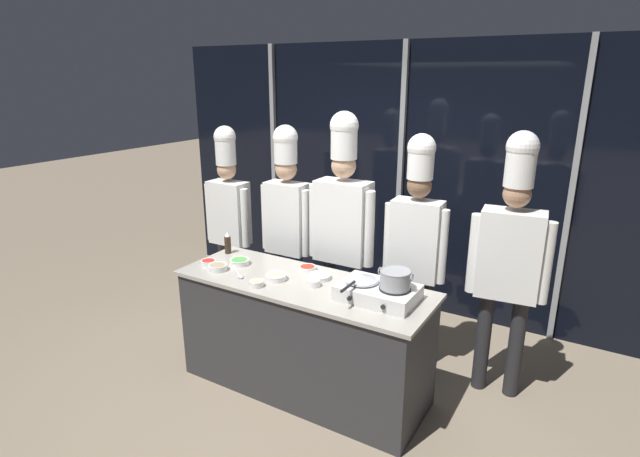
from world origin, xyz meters
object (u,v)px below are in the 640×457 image
at_px(prep_bowl_shrimp, 276,277).
at_px(prep_bowl_mushrooms, 218,267).
at_px(prep_bowl_bell_pepper, 208,262).
at_px(prep_bowl_noodles, 314,283).
at_px(prep_bowl_chili_flakes, 307,268).
at_px(squeeze_bottle_soy, 228,243).
at_px(chef_sous, 287,213).
at_px(prep_bowl_bean_sprouts, 319,276).
at_px(serving_spoon_slotted, 239,275).
at_px(chef_line, 343,219).
at_px(stock_pot, 395,279).
at_px(prep_bowl_scallions, 240,261).
at_px(chef_apprentice, 510,251).
at_px(chef_head, 229,209).
at_px(prep_bowl_ginger, 257,283).
at_px(frying_pan, 362,278).
at_px(portable_stove, 378,292).
at_px(chef_pastry, 416,235).

height_order(prep_bowl_shrimp, prep_bowl_mushrooms, prep_bowl_mushrooms).
distance_m(prep_bowl_bell_pepper, prep_bowl_noodles, 0.96).
distance_m(prep_bowl_shrimp, prep_bowl_chili_flakes, 0.29).
xyz_separation_m(squeeze_bottle_soy, prep_bowl_chili_flakes, (0.80, 0.02, -0.07)).
distance_m(prep_bowl_mushrooms, prep_bowl_chili_flakes, 0.71).
height_order(prep_bowl_chili_flakes, chef_sous, chef_sous).
bearing_deg(prep_bowl_bean_sprouts, chef_sous, 140.08).
relative_size(serving_spoon_slotted, chef_line, 0.09).
height_order(stock_pot, squeeze_bottle_soy, stock_pot).
height_order(prep_bowl_bean_sprouts, prep_bowl_scallions, prep_bowl_scallions).
relative_size(chef_sous, chef_apprentice, 0.97).
distance_m(prep_bowl_bean_sprouts, chef_head, 1.53).
height_order(prep_bowl_ginger, chef_head, chef_head).
xyz_separation_m(prep_bowl_shrimp, chef_head, (-1.13, 0.78, 0.19)).
height_order(prep_bowl_mushrooms, prep_bowl_scallions, prep_bowl_mushrooms).
bearing_deg(prep_bowl_bell_pepper, chef_line, 43.49).
height_order(frying_pan, chef_head, chef_head).
height_order(portable_stove, prep_bowl_mushrooms, portable_stove).
height_order(prep_bowl_chili_flakes, prep_bowl_noodles, prep_bowl_noodles).
distance_m(stock_pot, chef_head, 2.16).
bearing_deg(prep_bowl_bean_sprouts, prep_bowl_shrimp, -145.74).
bearing_deg(prep_bowl_scallions, prep_bowl_bean_sprouts, 6.29).
bearing_deg(prep_bowl_chili_flakes, prep_bowl_shrimp, -110.22).
distance_m(portable_stove, prep_bowl_noodles, 0.49).
height_order(prep_bowl_chili_flakes, chef_pastry, chef_pastry).
xyz_separation_m(prep_bowl_chili_flakes, chef_apprentice, (1.40, 0.53, 0.24)).
distance_m(prep_bowl_mushrooms, chef_head, 1.08).
relative_size(stock_pot, squeeze_bottle_soy, 1.21).
distance_m(frying_pan, chef_head, 1.94).
bearing_deg(prep_bowl_mushrooms, prep_bowl_chili_flakes, 30.74).
relative_size(prep_bowl_bell_pepper, prep_bowl_noodles, 1.33).
bearing_deg(prep_bowl_chili_flakes, prep_bowl_noodles, -49.15).
bearing_deg(prep_bowl_noodles, chef_head, 152.79).
bearing_deg(chef_apprentice, chef_pastry, -6.90).
bearing_deg(prep_bowl_noodles, stock_pot, 3.58).
relative_size(prep_bowl_bean_sprouts, chef_sous, 0.09).
xyz_separation_m(prep_bowl_chili_flakes, prep_bowl_noodles, (0.20, -0.24, 0.01)).
bearing_deg(portable_stove, prep_bowl_ginger, -163.21).
distance_m(portable_stove, prep_bowl_shrimp, 0.80).
xyz_separation_m(stock_pot, chef_pastry, (-0.13, 0.73, 0.08)).
relative_size(prep_bowl_scallions, chef_apprentice, 0.08).
bearing_deg(stock_pot, chef_line, 138.87).
distance_m(prep_bowl_shrimp, prep_bowl_noodles, 0.31).
bearing_deg(chef_pastry, prep_bowl_scallions, 26.82).
bearing_deg(prep_bowl_noodles, prep_bowl_chili_flakes, 130.85).
height_order(portable_stove, chef_line, chef_line).
bearing_deg(chef_sous, prep_bowl_bell_pepper, 72.95).
bearing_deg(prep_bowl_mushrooms, prep_bowl_scallions, 71.30).
bearing_deg(stock_pot, frying_pan, -178.89).
relative_size(prep_bowl_chili_flakes, prep_bowl_noodles, 1.47).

